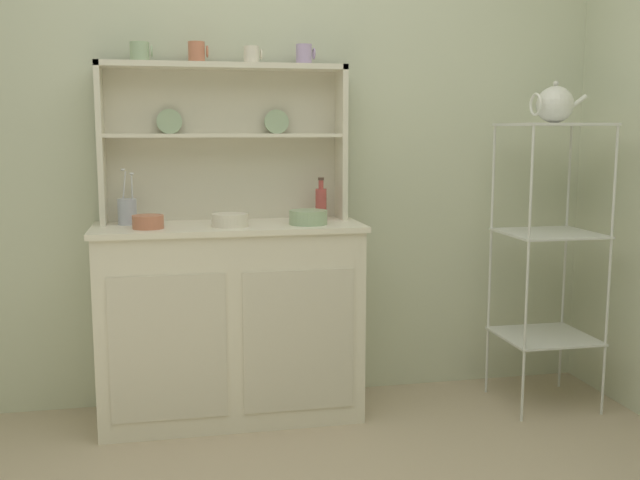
# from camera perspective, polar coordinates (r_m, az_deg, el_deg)

# --- Properties ---
(wall_back) EXTENTS (3.84, 0.05, 2.50)m
(wall_back) POSITION_cam_1_polar(r_m,az_deg,el_deg) (3.44, -4.52, 8.29)
(wall_back) COLOR beige
(wall_back) RESTS_ON ground
(hutch_cabinet) EXTENTS (1.15, 0.45, 0.86)m
(hutch_cabinet) POSITION_cam_1_polar(r_m,az_deg,el_deg) (3.27, -6.94, -6.08)
(hutch_cabinet) COLOR silver
(hutch_cabinet) RESTS_ON ground
(hutch_shelf_unit) EXTENTS (1.07, 0.18, 0.69)m
(hutch_shelf_unit) POSITION_cam_1_polar(r_m,az_deg,el_deg) (3.33, -7.44, 8.43)
(hutch_shelf_unit) COLOR beige
(hutch_shelf_unit) RESTS_ON hutch_cabinet
(bakers_rack) EXTENTS (0.41, 0.39, 1.29)m
(bakers_rack) POSITION_cam_1_polar(r_m,az_deg,el_deg) (3.48, 17.28, 0.64)
(bakers_rack) COLOR silver
(bakers_rack) RESTS_ON ground
(cup_sage_0) EXTENTS (0.09, 0.08, 0.08)m
(cup_sage_0) POSITION_cam_1_polar(r_m,az_deg,el_deg) (3.30, -13.73, 13.93)
(cup_sage_0) COLOR #9EB78E
(cup_sage_0) RESTS_ON hutch_shelf_unit
(cup_terracotta_1) EXTENTS (0.08, 0.07, 0.09)m
(cup_terracotta_1) POSITION_cam_1_polar(r_m,az_deg,el_deg) (3.30, -9.48, 14.11)
(cup_terracotta_1) COLOR #C67556
(cup_terracotta_1) RESTS_ON hutch_shelf_unit
(cup_cream_2) EXTENTS (0.08, 0.07, 0.08)m
(cup_cream_2) POSITION_cam_1_polar(r_m,az_deg,el_deg) (3.31, -5.29, 14.05)
(cup_cream_2) COLOR silver
(cup_cream_2) RESTS_ON hutch_shelf_unit
(cup_lilac_3) EXTENTS (0.08, 0.07, 0.09)m
(cup_lilac_3) POSITION_cam_1_polar(r_m,az_deg,el_deg) (3.35, -1.22, 14.13)
(cup_lilac_3) COLOR #B79ECC
(cup_lilac_3) RESTS_ON hutch_shelf_unit
(bowl_mixing_large) EXTENTS (0.13, 0.13, 0.06)m
(bowl_mixing_large) POSITION_cam_1_polar(r_m,az_deg,el_deg) (3.11, -13.14, 1.38)
(bowl_mixing_large) COLOR #C67556
(bowl_mixing_large) RESTS_ON hutch_cabinet
(bowl_floral_medium) EXTENTS (0.15, 0.15, 0.05)m
(bowl_floral_medium) POSITION_cam_1_polar(r_m,az_deg,el_deg) (3.11, -6.98, 1.54)
(bowl_floral_medium) COLOR silver
(bowl_floral_medium) RESTS_ON hutch_cabinet
(bowl_cream_small) EXTENTS (0.16, 0.16, 0.06)m
(bowl_cream_small) POSITION_cam_1_polar(r_m,az_deg,el_deg) (3.16, -0.92, 1.76)
(bowl_cream_small) COLOR #9EB78E
(bowl_cream_small) RESTS_ON hutch_cabinet
(jam_bottle) EXTENTS (0.05, 0.05, 0.19)m
(jam_bottle) POSITION_cam_1_polar(r_m,az_deg,el_deg) (3.33, 0.08, 2.91)
(jam_bottle) COLOR #B74C47
(jam_bottle) RESTS_ON hutch_cabinet
(utensil_jar) EXTENTS (0.08, 0.08, 0.24)m
(utensil_jar) POSITION_cam_1_polar(r_m,az_deg,el_deg) (3.26, -14.66, 2.18)
(utensil_jar) COLOR #B2B7C6
(utensil_jar) RESTS_ON hutch_cabinet
(porcelain_teapot) EXTENTS (0.25, 0.16, 0.18)m
(porcelain_teapot) POSITION_cam_1_polar(r_m,az_deg,el_deg) (3.45, 17.67, 9.94)
(porcelain_teapot) COLOR white
(porcelain_teapot) RESTS_ON bakers_rack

